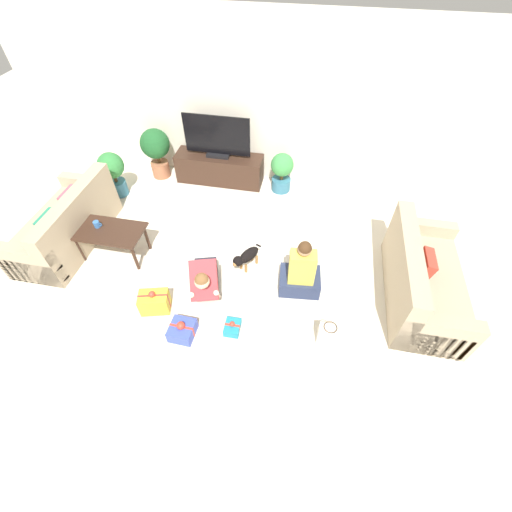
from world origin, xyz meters
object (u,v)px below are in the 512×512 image
Objects in this scene: gift_box_c at (232,327)px; person_kneeling at (205,279)px; tv at (217,139)px; gift_bag_a at (328,335)px; gift_box_a at (182,330)px; sofa_right at (421,281)px; dog at (246,257)px; person_sitting at (301,273)px; mug at (97,224)px; potted_plant_corner_left at (113,171)px; potted_plant_back_left at (156,148)px; sofa_left at (67,226)px; tv_console at (220,169)px; potted_plant_back_right at (282,171)px; coffee_table at (109,233)px; gift_box_b at (155,302)px.

person_kneeling is at bearing 135.09° from gift_box_c.
tv is 3.41× the size of gift_bag_a.
tv is 3.20m from gift_box_a.
sofa_right reaches higher than dog.
person_sitting reaches higher than gift_box_c.
mug is at bearing 156.13° from gift_box_c.
potted_plant_corner_left is 0.95× the size of person_kneeling.
tv reaches higher than potted_plant_back_left.
gift_box_a is at bearing 60.79° from sofa_left.
tv_console is 2.32m from mug.
tv_console is at bearing 2.61° from potted_plant_back_left.
coffee_table is at bearing -136.34° from potted_plant_back_right.
potted_plant_back_right is 2.17m from person_sitting.
potted_plant_back_right is at bearing 108.76° from gift_bag_a.
potted_plant_back_right reaches higher than dog.
potted_plant_corner_left reaches higher than gift_bag_a.
dog is at bearing -65.16° from tv.
gift_box_b is 1.02m from gift_box_c.
potted_plant_corner_left is at bearing -166.28° from potted_plant_back_right.
coffee_table is 3.16m from gift_bag_a.
person_kneeling is (2.10, -1.77, -0.14)m from potted_plant_corner_left.
sofa_right reaches higher than gift_box_a.
gift_box_c is at bearing -23.87° from mug.
mug is (0.45, -1.29, 0.06)m from potted_plant_corner_left.
potted_plant_corner_left is 2.58× the size of gift_box_a.
potted_plant_back_right reaches higher than gift_box_a.
tv is 9.18× the size of mug.
dog is at bearing 141.24° from gift_bag_a.
sofa_left is 2.32m from person_kneeling.
potted_plant_back_left is 1.09× the size of person_kneeling.
tv_console is 3.52m from gift_bag_a.
sofa_left is 3.40m from potted_plant_back_right.
sofa_right is 5.27× the size of gift_bag_a.
gift_box_b is at bearing 147.61° from gift_box_a.
potted_plant_back_left is at bearing 93.22° from coffee_table.
person_sitting is at bearing -23.91° from potted_plant_corner_left.
gift_bag_a reaches higher than gift_box_c.
potted_plant_back_left is at bearing 138.24° from gift_bag_a.
potted_plant_back_left reaches higher than gift_bag_a.
person_sitting is 2.81m from mug.
gift_bag_a is at bearing -30.65° from person_kneeling.
coffee_table is (0.76, -0.13, 0.11)m from sofa_left.
person_sitting is at bearing 85.97° from sofa_left.
person_sitting is 2.21× the size of gift_box_b.
mug is (-2.05, -0.07, 0.29)m from dog.
potted_plant_back_left is at bearing 88.42° from mug.
potted_plant_back_left is 3.46m from person_sitting.
coffee_table reaches higher than dog.
dog is 1.58× the size of gift_box_a.
dog is 2.04× the size of gift_box_c.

